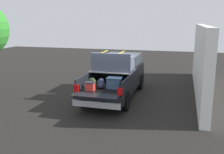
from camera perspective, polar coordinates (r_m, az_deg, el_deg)
The scene contains 3 objects.
ground_plane at distance 12.50m, azimuth 0.75°, elevation -4.36°, with size 40.00×40.00×0.00m, color black.
pickup_truck at distance 12.60m, azimuth 1.20°, elevation 0.33°, with size 6.05×2.06×2.23m.
building_facade at distance 13.54m, azimuth 19.08°, elevation 3.62°, with size 9.70×0.36×3.39m, color white.
Camera 1 is at (-11.55, -3.10, 3.61)m, focal length 41.24 mm.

